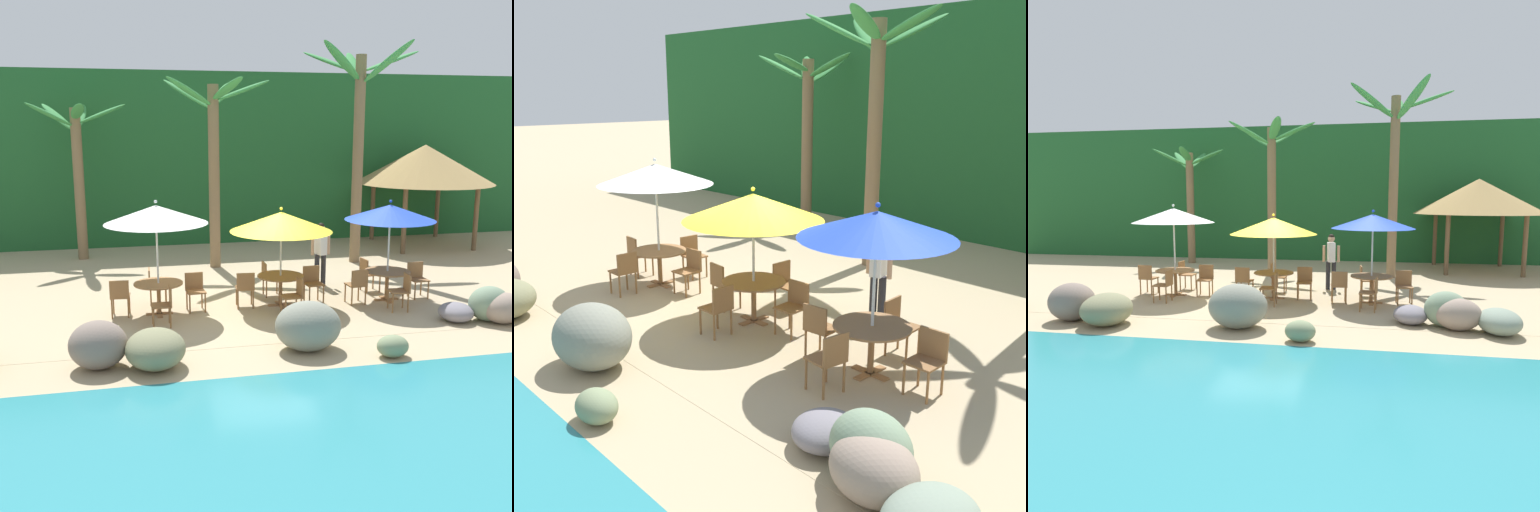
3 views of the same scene
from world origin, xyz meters
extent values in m
plane|color=tan|center=(0.00, 0.00, 0.00)|extent=(120.00, 120.00, 0.00)
cube|color=tan|center=(0.00, 0.00, 0.00)|extent=(18.00, 5.20, 0.01)
cube|color=#1E5628|center=(0.00, 9.00, 3.00)|extent=(28.00, 2.40, 6.00)
ellipsoid|color=gray|center=(4.64, -2.19, 0.39)|extent=(0.92, 0.74, 0.77)
ellipsoid|color=slate|center=(3.92, -2.07, 0.21)|extent=(0.75, 0.80, 0.41)
ellipsoid|color=gray|center=(1.67, -3.71, 0.21)|extent=(0.60, 0.49, 0.42)
ellipsoid|color=gray|center=(4.84, -2.40, 0.34)|extent=(0.95, 0.78, 0.67)
ellipsoid|color=gray|center=(0.24, -3.02, 0.48)|extent=(1.27, 1.08, 0.95)
cylinder|color=silver|center=(-2.39, -0.20, 1.20)|extent=(0.04, 0.04, 2.39)
cone|color=white|center=(-2.39, -0.20, 2.29)|extent=(2.28, 2.28, 0.41)
sphere|color=white|center=(-2.39, -0.20, 2.57)|extent=(0.07, 0.07, 0.07)
cube|color=olive|center=(-2.39, -0.20, 0.01)|extent=(0.60, 0.12, 0.03)
cube|color=olive|center=(-2.39, -0.20, 0.01)|extent=(0.12, 0.60, 0.03)
cylinder|color=olive|center=(-2.39, -0.20, 0.37)|extent=(0.09, 0.09, 0.71)
cylinder|color=olive|center=(-2.39, -0.20, 0.72)|extent=(1.10, 1.10, 0.03)
cylinder|color=olive|center=(-1.35, -0.29, 0.23)|extent=(0.04, 0.04, 0.45)
cylinder|color=olive|center=(-1.71, -0.32, 0.23)|extent=(0.04, 0.04, 0.45)
cylinder|color=olive|center=(-1.38, 0.07, 0.23)|extent=(0.04, 0.04, 0.45)
cylinder|color=olive|center=(-1.74, 0.04, 0.23)|extent=(0.04, 0.04, 0.45)
cube|color=olive|center=(-1.55, -0.12, 0.47)|extent=(0.45, 0.45, 0.03)
cube|color=olive|center=(-1.56, 0.07, 0.66)|extent=(0.42, 0.07, 0.42)
cylinder|color=olive|center=(-2.17, 0.82, 0.23)|extent=(0.04, 0.04, 0.45)
cylinder|color=olive|center=(-2.19, 0.47, 0.23)|extent=(0.04, 0.04, 0.45)
cylinder|color=olive|center=(-2.53, 0.84, 0.23)|extent=(0.04, 0.04, 0.45)
cylinder|color=olive|center=(-2.55, 0.48, 0.23)|extent=(0.04, 0.04, 0.45)
cube|color=olive|center=(-2.36, 0.65, 0.47)|extent=(0.44, 0.44, 0.03)
cube|color=olive|center=(-2.56, 0.66, 0.66)|extent=(0.05, 0.42, 0.42)
cylinder|color=olive|center=(-3.40, 0.07, 0.23)|extent=(0.04, 0.04, 0.45)
cylinder|color=olive|center=(-3.05, 0.04, 0.23)|extent=(0.04, 0.04, 0.45)
cylinder|color=olive|center=(-3.43, -0.29, 0.23)|extent=(0.04, 0.04, 0.45)
cylinder|color=olive|center=(-3.08, -0.32, 0.23)|extent=(0.04, 0.04, 0.45)
cube|color=olive|center=(-3.24, -0.13, 0.47)|extent=(0.45, 0.45, 0.03)
cube|color=olive|center=(-3.26, -0.33, 0.66)|extent=(0.42, 0.07, 0.42)
cylinder|color=olive|center=(-2.57, -1.23, 0.23)|extent=(0.04, 0.04, 0.45)
cylinder|color=olive|center=(-2.57, -0.87, 0.23)|extent=(0.04, 0.04, 0.45)
cylinder|color=olive|center=(-2.22, -1.23, 0.23)|extent=(0.04, 0.04, 0.45)
cylinder|color=olive|center=(-2.22, -0.87, 0.23)|extent=(0.04, 0.04, 0.45)
cube|color=olive|center=(-2.39, -1.05, 0.47)|extent=(0.42, 0.42, 0.03)
cube|color=olive|center=(-2.19, -1.05, 0.66)|extent=(0.04, 0.42, 0.42)
cylinder|color=silver|center=(0.46, -0.13, 1.06)|extent=(0.04, 0.04, 2.12)
cone|color=yellow|center=(0.46, -0.13, 2.02)|extent=(2.39, 2.39, 0.45)
sphere|color=yellow|center=(0.46, -0.13, 2.32)|extent=(0.07, 0.07, 0.07)
cube|color=olive|center=(0.46, -0.13, 0.01)|extent=(0.60, 0.12, 0.03)
cube|color=olive|center=(0.46, -0.13, 0.01)|extent=(0.12, 0.60, 0.03)
cylinder|color=olive|center=(0.46, -0.13, 0.37)|extent=(0.09, 0.09, 0.71)
cylinder|color=olive|center=(0.46, -0.13, 0.72)|extent=(1.10, 1.10, 0.03)
cylinder|color=olive|center=(1.50, -0.24, 0.23)|extent=(0.04, 0.04, 0.45)
cylinder|color=olive|center=(1.14, -0.26, 0.23)|extent=(0.04, 0.04, 0.45)
cylinder|color=olive|center=(1.47, 0.12, 0.23)|extent=(0.04, 0.04, 0.45)
cylinder|color=olive|center=(1.12, 0.10, 0.23)|extent=(0.04, 0.04, 0.45)
cube|color=olive|center=(1.31, -0.07, 0.47)|extent=(0.45, 0.45, 0.03)
cube|color=olive|center=(1.30, 0.13, 0.66)|extent=(0.42, 0.06, 0.42)
cylinder|color=olive|center=(0.64, 0.90, 0.23)|extent=(0.04, 0.04, 0.45)
cylinder|color=olive|center=(0.64, 0.54, 0.23)|extent=(0.04, 0.04, 0.45)
cylinder|color=olive|center=(0.28, 0.90, 0.23)|extent=(0.04, 0.04, 0.45)
cylinder|color=olive|center=(0.28, 0.54, 0.23)|extent=(0.04, 0.04, 0.45)
cube|color=olive|center=(0.46, 0.72, 0.47)|extent=(0.42, 0.42, 0.03)
cube|color=olive|center=(0.26, 0.72, 0.66)|extent=(0.04, 0.42, 0.42)
cylinder|color=olive|center=(-0.55, 0.14, 0.23)|extent=(0.04, 0.04, 0.45)
cylinder|color=olive|center=(-0.19, 0.11, 0.23)|extent=(0.04, 0.04, 0.45)
cylinder|color=olive|center=(-0.58, -0.21, 0.23)|extent=(0.04, 0.04, 0.45)
cylinder|color=olive|center=(-0.22, -0.25, 0.23)|extent=(0.04, 0.04, 0.45)
cube|color=olive|center=(-0.39, -0.05, 0.47)|extent=(0.46, 0.46, 0.03)
cube|color=olive|center=(-0.40, -0.25, 0.66)|extent=(0.42, 0.07, 0.42)
cylinder|color=olive|center=(0.31, -1.16, 0.23)|extent=(0.04, 0.04, 0.45)
cylinder|color=olive|center=(0.30, -0.80, 0.23)|extent=(0.04, 0.04, 0.45)
cylinder|color=olive|center=(0.67, -1.15, 0.23)|extent=(0.04, 0.04, 0.45)
cylinder|color=olive|center=(0.66, -0.79, 0.23)|extent=(0.04, 0.04, 0.45)
cube|color=olive|center=(0.49, -0.98, 0.47)|extent=(0.43, 0.43, 0.03)
cube|color=olive|center=(0.69, -0.97, 0.66)|extent=(0.05, 0.42, 0.42)
cylinder|color=silver|center=(3.11, -0.25, 1.14)|extent=(0.04, 0.04, 2.27)
cone|color=blue|center=(3.11, -0.25, 2.17)|extent=(2.16, 2.16, 0.37)
sphere|color=blue|center=(3.11, -0.25, 2.44)|extent=(0.07, 0.07, 0.07)
cube|color=olive|center=(3.11, -0.25, 0.01)|extent=(0.60, 0.12, 0.03)
cube|color=olive|center=(3.11, -0.25, 0.01)|extent=(0.12, 0.60, 0.03)
cylinder|color=olive|center=(3.11, -0.25, 0.37)|extent=(0.09, 0.09, 0.71)
cylinder|color=olive|center=(3.11, -0.25, 0.72)|extent=(1.10, 1.10, 0.03)
cylinder|color=olive|center=(4.14, -0.40, 0.23)|extent=(0.04, 0.04, 0.45)
cylinder|color=olive|center=(3.79, -0.41, 0.23)|extent=(0.04, 0.04, 0.45)
cylinder|color=olive|center=(4.13, -0.04, 0.23)|extent=(0.04, 0.04, 0.45)
cylinder|color=olive|center=(3.78, -0.05, 0.23)|extent=(0.04, 0.04, 0.45)
cube|color=olive|center=(3.96, -0.23, 0.47)|extent=(0.43, 0.43, 0.03)
cube|color=olive|center=(3.95, -0.03, 0.66)|extent=(0.42, 0.05, 0.42)
cylinder|color=olive|center=(3.21, 0.79, 0.23)|extent=(0.04, 0.04, 0.45)
cylinder|color=olive|center=(3.23, 0.43, 0.23)|extent=(0.04, 0.04, 0.45)
cylinder|color=olive|center=(2.85, 0.76, 0.23)|extent=(0.04, 0.04, 0.45)
cylinder|color=olive|center=(2.88, 0.40, 0.23)|extent=(0.04, 0.04, 0.45)
cube|color=olive|center=(3.04, 0.60, 0.47)|extent=(0.45, 0.45, 0.03)
cube|color=olive|center=(2.84, 0.58, 0.66)|extent=(0.07, 0.42, 0.42)
cylinder|color=olive|center=(2.07, -0.18, 0.23)|extent=(0.04, 0.04, 0.45)
cylinder|color=olive|center=(2.42, -0.14, 0.23)|extent=(0.04, 0.04, 0.45)
cylinder|color=olive|center=(2.11, -0.53, 0.23)|extent=(0.04, 0.04, 0.45)
cylinder|color=olive|center=(2.46, -0.50, 0.23)|extent=(0.04, 0.04, 0.45)
cube|color=olive|center=(2.26, -0.34, 0.47)|extent=(0.46, 0.46, 0.03)
cube|color=olive|center=(2.28, -0.53, 0.66)|extent=(0.42, 0.08, 0.42)
cylinder|color=olive|center=(2.81, -1.25, 0.23)|extent=(0.04, 0.04, 0.45)
cylinder|color=olive|center=(2.86, -0.90, 0.23)|extent=(0.04, 0.04, 0.45)
cylinder|color=olive|center=(3.17, -1.29, 0.23)|extent=(0.04, 0.04, 0.45)
cylinder|color=olive|center=(3.21, -0.94, 0.23)|extent=(0.04, 0.04, 0.45)
cube|color=olive|center=(3.01, -1.10, 0.47)|extent=(0.47, 0.47, 0.03)
cube|color=olive|center=(3.21, -1.12, 0.66)|extent=(0.08, 0.42, 0.42)
cylinder|color=brown|center=(-4.41, 6.17, 2.36)|extent=(0.32, 0.32, 4.71)
ellipsoid|color=#388942|center=(-3.62, 6.17, 4.52)|extent=(1.50, 0.37, 0.69)
ellipsoid|color=#388942|center=(-4.31, 6.95, 4.46)|extent=(0.53, 1.46, 0.87)
ellipsoid|color=#388942|center=(-4.97, 6.71, 4.44)|extent=(1.26, 1.23, 0.92)
ellipsoid|color=#388942|center=(-5.11, 5.82, 4.49)|extent=(1.48, 0.97, 0.78)
ellipsoid|color=#388942|center=(-4.28, 5.40, 4.58)|extent=(0.61, 1.58, 0.52)
cylinder|color=brown|center=(-0.44, 4.18, 2.67)|extent=(0.32, 0.32, 5.33)
ellipsoid|color=#388942|center=(0.39, 4.08, 5.16)|extent=(1.65, 0.56, 0.69)
ellipsoid|color=#388942|center=(-0.06, 4.92, 5.11)|extent=(1.03, 1.56, 0.82)
ellipsoid|color=#388942|center=(-1.15, 4.62, 5.07)|extent=(1.48, 1.10, 0.93)
ellipsoid|color=#388942|center=(-1.17, 3.76, 5.11)|extent=(1.53, 1.10, 0.83)
ellipsoid|color=#388942|center=(-0.17, 3.39, 5.17)|extent=(0.88, 1.65, 0.65)
cylinder|color=#232328|center=(1.86, 1.39, 0.43)|extent=(0.13, 0.13, 0.86)
cylinder|color=#232328|center=(2.04, 1.39, 0.43)|extent=(0.13, 0.13, 0.86)
cube|color=white|center=(1.95, 1.39, 1.15)|extent=(0.27, 0.38, 0.58)
cylinder|color=tan|center=(1.73, 1.39, 1.10)|extent=(0.08, 0.08, 0.50)
cylinder|color=tan|center=(2.17, 1.39, 1.10)|extent=(0.08, 0.08, 0.50)
sphere|color=tan|center=(1.95, 1.39, 1.56)|extent=(0.21, 0.21, 0.21)
sphere|color=black|center=(1.95, 1.39, 1.61)|extent=(0.18, 0.18, 0.18)
camera|label=1|loc=(-3.07, -13.48, 4.23)|focal=42.43mm
camera|label=2|loc=(7.97, -6.64, 3.91)|focal=42.80mm
camera|label=3|loc=(2.73, -11.82, 2.71)|focal=30.67mm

